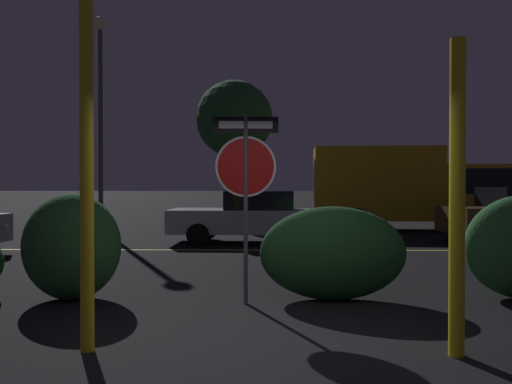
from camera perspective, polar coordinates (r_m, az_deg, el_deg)
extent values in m
plane|color=black|center=(5.23, 1.94, -17.08)|extent=(260.00, 260.00, 0.00)
cube|color=gold|center=(12.36, 1.40, -6.65)|extent=(34.21, 0.12, 0.01)
cylinder|color=#4C4C51|center=(6.73, -1.18, -1.90)|extent=(0.06, 0.06, 2.58)
cylinder|color=white|center=(6.73, -1.18, 2.93)|extent=(0.82, 0.05, 0.82)
cylinder|color=#B71414|center=(6.73, -1.18, 2.93)|extent=(0.76, 0.05, 0.76)
cube|color=black|center=(6.77, -1.18, 7.67)|extent=(0.88, 0.06, 0.22)
cube|color=white|center=(6.77, -1.18, 7.67)|extent=(0.72, 0.06, 0.10)
cylinder|color=yellow|center=(5.08, -18.78, 1.94)|extent=(0.13, 0.13, 3.42)
cylinder|color=yellow|center=(5.03, 22.00, -0.61)|extent=(0.14, 0.14, 2.98)
ellipsoid|color=#285B2D|center=(7.48, -20.29, -5.86)|extent=(1.36, 1.08, 1.49)
ellipsoid|color=#1E4C23|center=(7.08, 8.77, -6.93)|extent=(2.04, 0.77, 1.31)
sphere|color=#F4EFCC|center=(12.85, -26.70, -3.54)|extent=(0.14, 0.14, 0.14)
cube|color=silver|center=(13.84, -0.19, -3.29)|extent=(4.69, 1.86, 0.64)
cube|color=black|center=(13.81, 0.39, -0.92)|extent=(1.90, 1.53, 0.51)
cylinder|color=black|center=(13.21, -6.64, -4.88)|extent=(0.61, 0.22, 0.60)
cylinder|color=black|center=(14.83, -5.59, -4.26)|extent=(0.61, 0.22, 0.60)
cylinder|color=black|center=(13.05, 5.96, -4.95)|extent=(0.61, 0.22, 0.60)
cylinder|color=black|center=(14.69, 5.61, -4.31)|extent=(0.61, 0.22, 0.60)
sphere|color=#F4EFCC|center=(13.64, -10.23, -3.23)|extent=(0.14, 0.14, 0.14)
sphere|color=#F4EFCC|center=(14.68, -9.29, -2.95)|extent=(0.14, 0.14, 0.14)
cylinder|color=black|center=(15.71, 22.43, -4.03)|extent=(0.62, 0.26, 0.60)
cylinder|color=black|center=(14.14, 25.78, -4.58)|extent=(0.62, 0.26, 0.60)
cube|color=gold|center=(19.00, 23.91, -0.03)|extent=(2.77, 2.23, 1.91)
cube|color=black|center=(19.00, 23.91, 1.12)|extent=(2.51, 2.25, 0.84)
cube|color=gold|center=(18.16, 13.49, 0.95)|extent=(4.44, 2.46, 2.52)
cylinder|color=black|center=(20.01, 22.71, -2.66)|extent=(0.86, 0.33, 0.84)
cylinder|color=black|center=(18.03, 24.79, -3.05)|extent=(0.86, 0.33, 0.84)
cylinder|color=black|center=(19.14, 10.73, -2.77)|extent=(0.86, 0.33, 0.84)
cylinder|color=black|center=(17.05, 11.48, -3.21)|extent=(0.86, 0.33, 0.84)
cylinder|color=#4C4C51|center=(18.61, -17.34, 6.73)|extent=(0.16, 0.16, 7.08)
sphere|color=#F9E5B2|center=(19.37, -17.39, 17.91)|extent=(0.47, 0.47, 0.47)
cylinder|color=#422D1E|center=(21.77, -2.49, 0.91)|extent=(0.32, 0.32, 3.29)
sphere|color=#235128|center=(21.96, -2.50, 8.36)|extent=(3.34, 3.34, 3.34)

